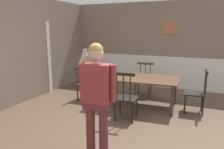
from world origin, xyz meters
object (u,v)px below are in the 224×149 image
object	(u,v)px
chair_by_doorway	(85,83)
person_figure	(97,91)
chair_near_window	(196,92)
chair_opposite_corner	(126,97)
chair_at_table_head	(144,79)
dining_table	(136,80)

from	to	relation	value
chair_by_doorway	person_figure	size ratio (longest dim) A/B	0.54
chair_near_window	chair_opposite_corner	size ratio (longest dim) A/B	0.96
chair_at_table_head	chair_by_doorway	bearing A→B (deg)	33.33
chair_near_window	person_figure	xyz separation A→B (m)	(-1.29, -2.37, 0.50)
person_figure	chair_by_doorway	bearing A→B (deg)	-63.16
chair_at_table_head	chair_opposite_corner	size ratio (longest dim) A/B	0.89
chair_near_window	chair_at_table_head	size ratio (longest dim) A/B	1.09
chair_by_doorway	chair_opposite_corner	world-z (taller)	chair_opposite_corner
chair_opposite_corner	chair_by_doorway	bearing A→B (deg)	145.87
chair_by_doorway	chair_at_table_head	xyz separation A→B (m)	(1.33, 1.01, 0.02)
chair_at_table_head	chair_opposite_corner	distance (m)	1.85
chair_near_window	dining_table	bearing A→B (deg)	89.19
chair_near_window	chair_by_doorway	distance (m)	2.79
chair_opposite_corner	chair_near_window	bearing A→B (deg)	32.94
chair_by_doorway	chair_opposite_corner	size ratio (longest dim) A/B	0.87
chair_by_doorway	chair_at_table_head	world-z (taller)	chair_at_table_head
dining_table	person_figure	xyz separation A→B (m)	(0.11, -2.28, 0.33)
chair_by_doorway	chair_near_window	bearing A→B (deg)	92.53
dining_table	chair_at_table_head	bearing A→B (deg)	93.94
dining_table	chair_near_window	size ratio (longest dim) A/B	2.06
dining_table	chair_near_window	world-z (taller)	chair_near_window
chair_at_table_head	person_figure	distance (m)	3.24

